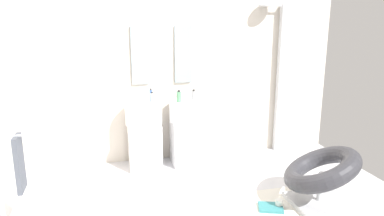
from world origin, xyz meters
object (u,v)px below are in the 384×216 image
object	(u,v)px
shower_column	(281,76)
soap_bottle_grey	(194,95)
soap_bottle_white	(152,97)
magazine_teal	(271,207)
towel_rack	(16,166)
pedestal_sink_left	(144,134)
coffee_mug	(279,203)
soap_bottle_blue	(151,96)
soap_bottle_green	(179,97)
pedestal_sink_right	(187,130)
lounge_chair	(321,174)

from	to	relation	value
shower_column	soap_bottle_grey	xyz separation A→B (m)	(-1.29, -0.11, -0.18)
shower_column	soap_bottle_white	bearing A→B (deg)	-175.46
soap_bottle_grey	magazine_teal	bearing A→B (deg)	-73.09
shower_column	towel_rack	size ratio (longest dim) A/B	2.16
pedestal_sink_left	soap_bottle_grey	bearing A→B (deg)	5.77
coffee_mug	soap_bottle_grey	size ratio (longest dim) A/B	0.66
coffee_mug	soap_bottle_grey	distance (m)	1.75
shower_column	soap_bottle_blue	size ratio (longest dim) A/B	12.35
soap_bottle_grey	soap_bottle_white	bearing A→B (deg)	-176.59
shower_column	towel_rack	distance (m)	3.49
magazine_teal	soap_bottle_grey	size ratio (longest dim) A/B	1.89
soap_bottle_blue	soap_bottle_white	world-z (taller)	soap_bottle_blue
pedestal_sink_left	coffee_mug	world-z (taller)	pedestal_sink_left
soap_bottle_green	soap_bottle_white	size ratio (longest dim) A/B	1.17
pedestal_sink_left	soap_bottle_white	size ratio (longest dim) A/B	7.42
pedestal_sink_left	shower_column	distance (m)	2.06
magazine_teal	towel_rack	bearing A→B (deg)	-164.46
pedestal_sink_right	soap_bottle_white	size ratio (longest dim) A/B	7.42
magazine_teal	soap_bottle_green	bearing A→B (deg)	136.19
lounge_chair	towel_rack	bearing A→B (deg)	175.78
shower_column	coffee_mug	size ratio (longest dim) A/B	24.52
coffee_mug	soap_bottle_white	distance (m)	1.97
towel_rack	soap_bottle_blue	size ratio (longest dim) A/B	5.72
shower_column	pedestal_sink_right	bearing A→B (deg)	-172.63
soap_bottle_white	soap_bottle_grey	world-z (taller)	same
soap_bottle_blue	lounge_chair	bearing A→B (deg)	-44.36
coffee_mug	soap_bottle_green	distance (m)	1.75
pedestal_sink_left	magazine_teal	bearing A→B (deg)	-51.44
lounge_chair	magazine_teal	world-z (taller)	lounge_chair
soap_bottle_blue	towel_rack	bearing A→B (deg)	-136.48
pedestal_sink_right	soap_bottle_grey	world-z (taller)	soap_bottle_grey
pedestal_sink_right	soap_bottle_blue	xyz separation A→B (m)	(-0.45, 0.06, 0.47)
pedestal_sink_left	magazine_teal	size ratio (longest dim) A/B	3.96
towel_rack	magazine_teal	distance (m)	2.41
pedestal_sink_right	shower_column	distance (m)	1.54
soap_bottle_blue	soap_bottle_grey	size ratio (longest dim) A/B	1.31
magazine_teal	coffee_mug	distance (m)	0.10
magazine_teal	soap_bottle_blue	distance (m)	1.97
pedestal_sink_left	soap_bottle_white	xyz separation A→B (m)	(0.12, 0.03, 0.45)
pedestal_sink_left	magazine_teal	distance (m)	1.82
magazine_teal	soap_bottle_grey	distance (m)	1.75
pedestal_sink_right	soap_bottle_blue	world-z (taller)	soap_bottle_blue
soap_bottle_green	shower_column	bearing A→B (deg)	8.60
lounge_chair	soap_bottle_blue	distance (m)	2.19
coffee_mug	soap_bottle_white	size ratio (longest dim) A/B	0.65
magazine_teal	soap_bottle_white	xyz separation A→B (m)	(-0.98, 1.41, 0.88)
coffee_mug	pedestal_sink_left	bearing A→B (deg)	131.07
soap_bottle_green	coffee_mug	bearing A→B (deg)	-60.33
soap_bottle_blue	soap_bottle_grey	world-z (taller)	soap_bottle_blue
pedestal_sink_left	shower_column	size ratio (longest dim) A/B	0.46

